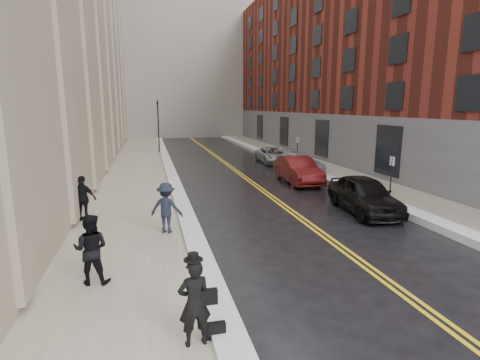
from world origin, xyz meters
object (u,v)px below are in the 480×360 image
car_black (364,194)px  car_silver_near (299,162)px  car_maroon (298,170)px  pedestrian_main (194,303)px  pedestrian_a (91,249)px  pedestrian_b (166,208)px  pedestrian_c (83,198)px  car_silver_far (273,155)px

car_black → car_silver_near: 10.39m
car_maroon → pedestrian_main: (-8.07, -14.58, 0.21)m
car_black → pedestrian_a: bearing=-150.7°
car_silver_near → pedestrian_a: (-11.92, -15.00, 0.36)m
car_silver_near → pedestrian_a: bearing=-135.1°
pedestrian_a → pedestrian_b: (2.06, 3.54, -0.01)m
car_black → pedestrian_main: size_ratio=2.74×
car_black → pedestrian_c: bearing=-179.5°
car_silver_far → pedestrian_b: 18.64m
car_black → pedestrian_b: size_ratio=2.58×
pedestrian_a → car_silver_far: bearing=-109.6°
pedestrian_a → pedestrian_c: pedestrian_a is taller
pedestrian_main → pedestrian_b: bearing=-94.5°
car_maroon → car_silver_far: 8.30m
car_black → car_silver_far: bearing=92.6°
car_silver_near → pedestrian_a: size_ratio=2.67×
car_maroon → pedestrian_a: size_ratio=2.65×
car_maroon → car_silver_near: 3.93m
car_black → car_maroon: size_ratio=0.97×
car_silver_near → car_silver_far: 4.64m
car_silver_near → pedestrian_main: bearing=-124.6°
pedestrian_a → car_maroon: bearing=-121.4°
car_silver_near → pedestrian_c: bearing=-151.1°
pedestrian_c → pedestrian_b: bearing=166.8°
car_silver_near → pedestrian_b: pedestrian_b is taller
car_maroon → pedestrian_main: bearing=-117.5°
pedestrian_b → car_black: bearing=-150.8°
pedestrian_a → pedestrian_c: bearing=-68.8°
car_black → pedestrian_main: (-8.44, -7.85, 0.21)m
car_maroon → pedestrian_b: (-8.26, -7.86, 0.26)m
car_silver_far → pedestrian_main: size_ratio=2.68×
car_silver_far → pedestrian_a: (-11.49, -19.62, 0.43)m
car_maroon → pedestrian_b: 11.41m
pedestrian_b → pedestrian_c: (-3.12, 2.21, -0.00)m
pedestrian_a → pedestrian_b: size_ratio=1.01×
pedestrian_main → pedestrian_b: size_ratio=0.94×
car_black → car_silver_near: bearing=88.9°
pedestrian_main → pedestrian_b: pedestrian_b is taller
car_silver_far → pedestrian_b: pedestrian_b is taller
car_black → pedestrian_a: (-10.69, -4.68, 0.27)m
car_silver_far → car_silver_near: bearing=-82.9°
car_black → car_silver_near: (1.23, 10.32, -0.09)m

